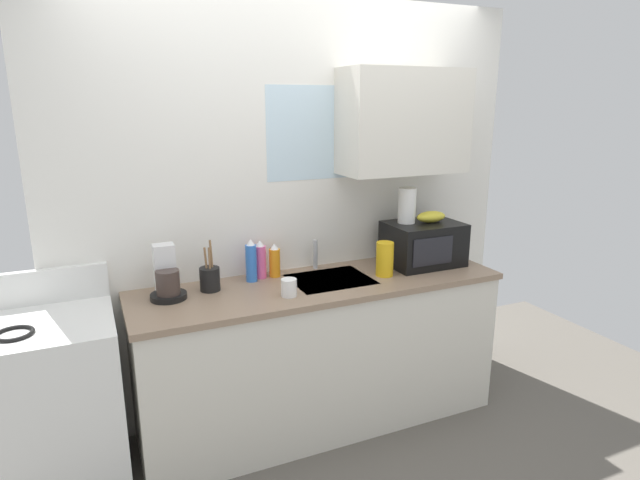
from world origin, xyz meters
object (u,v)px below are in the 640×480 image
paper_towel_roll (407,205)px  dish_soap_bottle_pink (260,260)px  microwave (423,244)px  mug_white (289,288)px  dish_soap_bottle_blue (251,261)px  dish_soap_bottle_orange (275,261)px  stove_range (57,405)px  coffee_maker (167,278)px  banana_bunch (431,217)px  cereal_canister (385,259)px  utensil_crock (210,278)px

paper_towel_roll → dish_soap_bottle_pink: paper_towel_roll is taller
microwave → mug_white: 1.00m
dish_soap_bottle_blue → dish_soap_bottle_orange: bearing=9.0°
stove_range → dish_soap_bottle_pink: size_ratio=4.74×
dish_soap_bottle_orange → dish_soap_bottle_blue: size_ratio=0.81×
coffee_maker → banana_bunch: bearing=-2.1°
microwave → cereal_canister: microwave is taller
dish_soap_bottle_orange → coffee_maker: bearing=-171.7°
dish_soap_bottle_pink → utensil_crock: bearing=-163.8°
microwave → utensil_crock: bearing=177.0°
stove_range → dish_soap_bottle_orange: 1.34m
banana_bunch → dish_soap_bottle_pink: 1.11m
paper_towel_roll → stove_range: bearing=-177.3°
coffee_maker → mug_white: bearing=-22.7°
banana_bunch → microwave: bearing=-178.2°
cereal_canister → dish_soap_bottle_pink: bearing=159.0°
microwave → paper_towel_roll: paper_towel_roll is taller
microwave → utensil_crock: size_ratio=1.64×
banana_bunch → mug_white: bearing=-169.6°
dish_soap_bottle_blue → mug_white: dish_soap_bottle_blue is taller
stove_range → banana_bunch: size_ratio=5.40×
cereal_canister → stove_range: bearing=178.3°
coffee_maker → cereal_canister: bearing=-7.3°
dish_soap_bottle_blue → coffee_maker: bearing=-171.9°
coffee_maker → dish_soap_bottle_orange: bearing=8.3°
microwave → banana_bunch: 0.18m
stove_range → cereal_canister: 1.90m
microwave → stove_range: bearing=-178.8°
microwave → dish_soap_bottle_blue: 1.10m
banana_bunch → mug_white: size_ratio=2.11×
dish_soap_bottle_blue → utensil_crock: utensil_crock is taller
microwave → banana_bunch: banana_bunch is taller
banana_bunch → mug_white: (-1.03, -0.19, -0.26)m
banana_bunch → dish_soap_bottle_blue: banana_bunch is taller
coffee_maker → utensil_crock: size_ratio=1.00×
stove_range → dish_soap_bottle_pink: 1.27m
stove_range → dish_soap_bottle_orange: bearing=9.2°
stove_range → dish_soap_bottle_blue: 1.22m
paper_towel_roll → dish_soap_bottle_orange: size_ratio=1.08×
coffee_maker → microwave: bearing=-2.2°
paper_towel_roll → utensil_crock: 1.29m
paper_towel_roll → dish_soap_bottle_pink: size_ratio=0.97×
stove_range → dish_soap_bottle_blue: bearing=9.2°
stove_range → coffee_maker: size_ratio=3.86×
stove_range → paper_towel_roll: 2.22m
stove_range → banana_bunch: bearing=1.2°
microwave → banana_bunch: bearing=1.8°
dish_soap_bottle_orange → cereal_canister: cereal_canister is taller
dish_soap_bottle_orange → dish_soap_bottle_pink: bearing=171.3°
stove_range → mug_white: bearing=-7.0°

